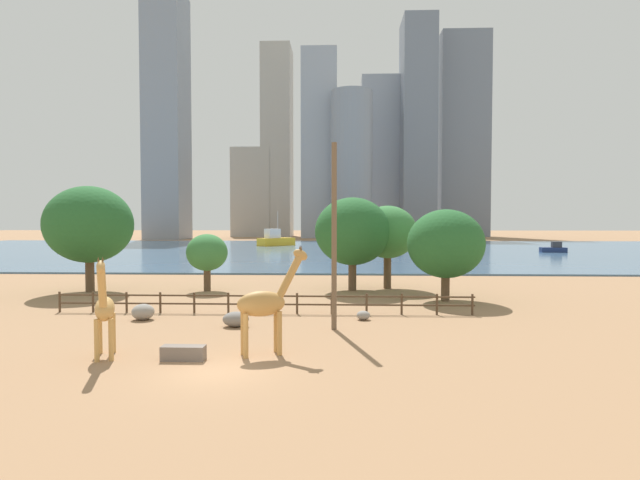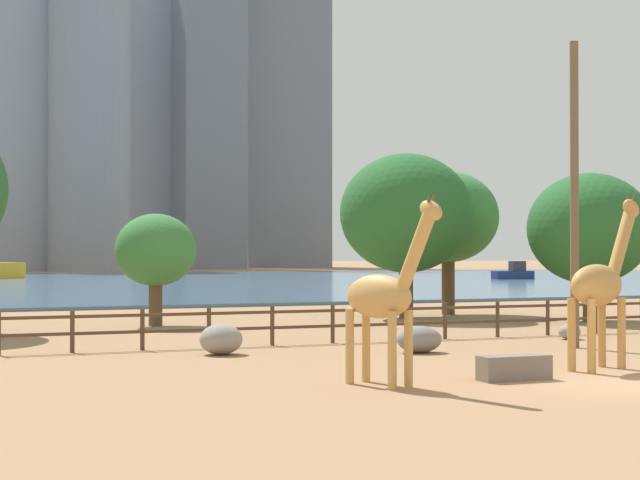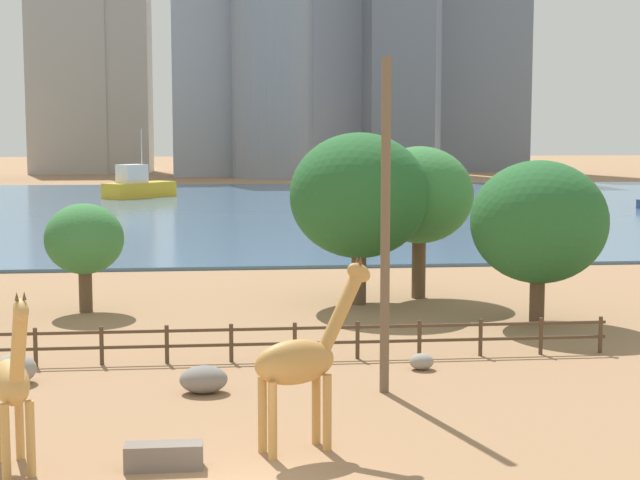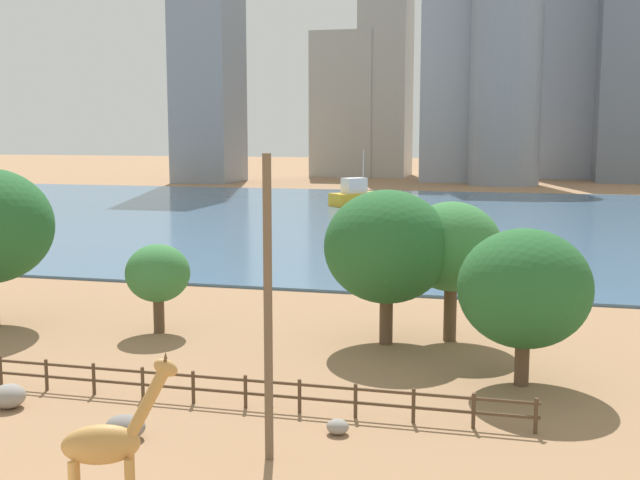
# 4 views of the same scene
# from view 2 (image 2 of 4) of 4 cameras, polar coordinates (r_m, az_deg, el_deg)

# --- Properties ---
(ground_plane) EXTENTS (400.00, 400.00, 0.00)m
(ground_plane) POSITION_cam_2_polar(r_m,az_deg,el_deg) (99.89, -12.96, -2.45)
(ground_plane) COLOR #9E7551
(harbor_water) EXTENTS (180.00, 86.00, 0.20)m
(harbor_water) POSITION_cam_2_polar(r_m,az_deg,el_deg) (96.92, -12.70, -2.45)
(harbor_water) COLOR #476B8C
(harbor_water) RESTS_ON ground
(giraffe_tall) EXTENTS (1.57, 2.93, 4.40)m
(giraffe_tall) POSITION_cam_2_polar(r_m,az_deg,el_deg) (22.62, 3.75, -3.28)
(giraffe_tall) COLOR tan
(giraffe_tall) RESTS_ON ground
(giraffe_companion) EXTENTS (3.21, 1.74, 4.71)m
(giraffe_companion) POSITION_cam_2_polar(r_m,az_deg,el_deg) (26.82, 16.01, -2.51)
(giraffe_companion) COLOR #C18C47
(giraffe_companion) RESTS_ON ground
(utility_pole) EXTENTS (0.28, 0.28, 9.91)m
(utility_pole) POSITION_cam_2_polar(r_m,az_deg,el_deg) (32.69, 14.58, 2.59)
(utility_pole) COLOR brown
(utility_pole) RESTS_ON ground
(boulder_near_fence) EXTENTS (0.80, 0.71, 0.54)m
(boulder_near_fence) POSITION_cam_2_polar(r_m,az_deg,el_deg) (35.86, 14.32, -5.20)
(boulder_near_fence) COLOR gray
(boulder_near_fence) RESTS_ON ground
(boulder_by_pole) EXTENTS (1.43, 1.10, 0.82)m
(boulder_by_pole) POSITION_cam_2_polar(r_m,az_deg,el_deg) (30.31, 5.80, -5.77)
(boulder_by_pole) COLOR gray
(boulder_by_pole) RESTS_ON ground
(boulder_small) EXTENTS (1.30, 1.24, 0.93)m
(boulder_small) POSITION_cam_2_polar(r_m,az_deg,el_deg) (29.74, -5.78, -5.77)
(boulder_small) COLOR gray
(boulder_small) RESTS_ON ground
(feeding_trough) EXTENTS (1.80, 0.60, 0.60)m
(feeding_trough) POSITION_cam_2_polar(r_m,az_deg,el_deg) (24.26, 11.23, -7.30)
(feeding_trough) COLOR #72665B
(feeding_trough) RESTS_ON ground
(enclosure_fence) EXTENTS (26.12, 0.14, 1.30)m
(enclosure_fence) POSITION_cam_2_polar(r_m,az_deg,el_deg) (34.17, 4.15, -4.62)
(enclosure_fence) COLOR #4C3826
(enclosure_fence) RESTS_ON ground
(tree_left_large) EXTENTS (3.37, 3.37, 4.70)m
(tree_left_large) POSITION_cam_2_polar(r_m,az_deg,el_deg) (41.49, -9.54, -0.62)
(tree_left_large) COLOR brown
(tree_left_large) RESTS_ON ground
(tree_center_broad) EXTENTS (4.99, 4.99, 7.08)m
(tree_center_broad) POSITION_cam_2_polar(r_m,az_deg,el_deg) (48.80, 7.47, 1.31)
(tree_center_broad) COLOR brown
(tree_center_broad) RESTS_ON ground
(tree_right_tall) EXTENTS (6.22, 6.22, 7.72)m
(tree_right_tall) POSITION_cam_2_polar(r_m,az_deg,el_deg) (46.13, 5.03, 1.55)
(tree_right_tall) COLOR brown
(tree_right_tall) RESTS_ON ground
(tree_left_small) EXTENTS (5.51, 5.51, 6.62)m
(tree_left_small) POSITION_cam_2_polar(r_m,az_deg,el_deg) (45.25, 15.41, 0.63)
(tree_left_small) COLOR brown
(tree_left_small) RESTS_ON ground
(boat_sailboat) EXTENTS (4.46, 1.87, 1.92)m
(boat_sailboat) POSITION_cam_2_polar(r_m,az_deg,el_deg) (106.36, 11.21, -1.89)
(boat_sailboat) COLOR navy
(boat_sailboat) RESTS_ON harbor_water
(skyline_block_central) EXTENTS (11.37, 15.39, 75.55)m
(skyline_block_central) POSITION_cam_2_polar(r_m,az_deg,el_deg) (185.98, -6.64, 10.06)
(skyline_block_central) COLOR slate
(skyline_block_central) RESTS_ON ground
(skyline_block_left) EXTENTS (13.89, 13.55, 58.35)m
(skyline_block_left) POSITION_cam_2_polar(r_m,az_deg,el_deg) (192.52, -11.05, 7.10)
(skyline_block_left) COLOR #939EAD
(skyline_block_left) RESTS_ON ground
(skyline_block_right) EXTENTS (11.82, 8.02, 62.77)m
(skyline_block_right) POSITION_cam_2_polar(r_m,az_deg,el_deg) (170.66, -17.12, 8.88)
(skyline_block_right) COLOR #939EAD
(skyline_block_right) RESTS_ON ground
(skyline_tower_short) EXTENTS (17.44, 9.62, 73.56)m
(skyline_tower_short) POSITION_cam_2_polar(r_m,az_deg,el_deg) (198.42, -2.17, 9.08)
(skyline_tower_short) COLOR slate
(skyline_tower_short) RESTS_ON ground
(skyline_block_wide) EXTENTS (13.44, 13.44, 47.08)m
(skyline_block_wide) POSITION_cam_2_polar(r_m,az_deg,el_deg) (163.95, -13.20, 6.49)
(skyline_block_wide) COLOR gray
(skyline_block_wide) RESTS_ON ground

